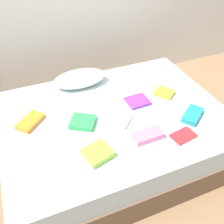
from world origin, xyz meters
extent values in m
plane|color=#93704C|center=(0.00, 0.00, 0.00)|extent=(8.00, 8.00, 0.00)
cube|color=brown|center=(0.00, 0.00, 0.14)|extent=(2.00, 1.50, 0.28)
cube|color=silver|center=(0.00, 0.00, 0.39)|extent=(1.96, 1.46, 0.22)
ellipsoid|color=white|center=(-0.15, 0.55, 0.58)|extent=(0.53, 0.27, 0.16)
cube|color=#8CC638|center=(-0.30, -0.40, 0.52)|extent=(0.24, 0.23, 0.05)
cube|color=pink|center=(0.13, -0.38, 0.53)|extent=(0.24, 0.13, 0.05)
cube|color=green|center=(-0.30, -0.02, 0.52)|extent=(0.27, 0.26, 0.04)
cube|color=white|center=(0.01, -0.11, 0.51)|extent=(0.24, 0.24, 0.02)
cube|color=purple|center=(0.27, 0.07, 0.51)|extent=(0.21, 0.19, 0.03)
cube|color=teal|center=(0.61, -0.30, 0.52)|extent=(0.27, 0.24, 0.04)
cube|color=orange|center=(-0.70, 0.15, 0.52)|extent=(0.27, 0.26, 0.04)
cube|color=yellow|center=(0.57, 0.09, 0.52)|extent=(0.22, 0.23, 0.04)
cube|color=red|center=(0.40, -0.47, 0.51)|extent=(0.21, 0.15, 0.02)
camera|label=1|loc=(-0.67, -1.58, 1.95)|focal=40.57mm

